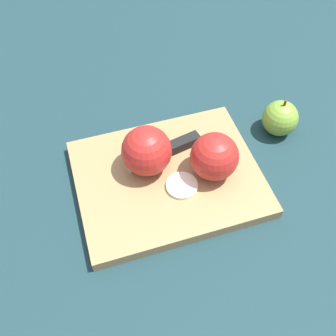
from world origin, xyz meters
TOP-DOWN VIEW (x-y plane):
  - ground_plane at (0.00, 0.00)m, footprint 4.00×4.00m
  - cutting_board at (0.00, 0.00)m, footprint 0.35×0.29m
  - apple_half_left at (-0.08, 0.02)m, footprint 0.09×0.09m
  - apple_half_right at (0.03, -0.03)m, footprint 0.09×0.09m
  - knife at (-0.05, -0.05)m, footprint 0.15×0.03m
  - apple_slice at (-0.01, 0.03)m, footprint 0.06×0.06m
  - apple_whole at (-0.25, -0.03)m, footprint 0.07×0.07m

SIDE VIEW (x-z plane):
  - ground_plane at x=0.00m, z-range 0.00..0.00m
  - cutting_board at x=0.00m, z-range 0.00..0.02m
  - apple_slice at x=-0.01m, z-range 0.02..0.03m
  - knife at x=-0.05m, z-range 0.02..0.04m
  - apple_whole at x=-0.25m, z-range -0.01..0.08m
  - apple_half_left at x=-0.08m, z-range 0.02..0.11m
  - apple_half_right at x=0.03m, z-range 0.02..0.11m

